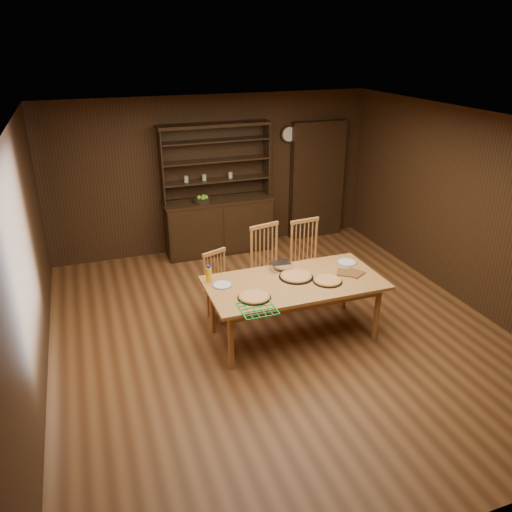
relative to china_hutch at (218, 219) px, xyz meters
name	(u,v)px	position (x,y,z in m)	size (l,w,h in m)	color
floor	(278,331)	(0.00, -2.75, -0.60)	(6.00, 6.00, 0.00)	brown
room_shell	(281,214)	(0.00, -2.75, 0.98)	(6.00, 6.00, 6.00)	silver
china_hutch	(218,219)	(0.00, 0.00, 0.00)	(1.84, 0.52, 2.17)	black
doorway	(317,180)	(1.90, 0.15, 0.45)	(1.00, 0.18, 2.10)	black
wall_clock	(289,134)	(1.35, 0.20, 1.30)	(0.30, 0.05, 0.30)	black
dining_table	(294,287)	(0.14, -2.88, 0.08)	(2.12, 1.06, 0.75)	#BA7940
chair_left	(219,283)	(-0.59, -2.11, -0.11)	(0.48, 0.47, 0.92)	#B9803F
chair_center	(268,263)	(0.14, -1.99, 0.01)	(0.55, 0.54, 1.14)	#B9803F
chair_right	(307,257)	(0.74, -1.97, 0.01)	(0.50, 0.48, 1.13)	#B9803F
pizza_left	(254,297)	(-0.45, -3.11, 0.17)	(0.38, 0.38, 0.04)	black
pizza_right	(328,280)	(0.51, -3.02, 0.17)	(0.36, 0.36, 0.04)	black
pizza_center	(296,276)	(0.21, -2.79, 0.17)	(0.42, 0.42, 0.04)	black
cooling_rack	(258,308)	(-0.50, -3.35, 0.16)	(0.37, 0.37, 0.02)	#0B9934
plate_left	(222,285)	(-0.70, -2.69, 0.16)	(0.23, 0.23, 0.02)	silver
plate_right	(347,262)	(1.00, -2.62, 0.16)	(0.25, 0.25, 0.02)	silver
foil_dish	(280,266)	(0.11, -2.52, 0.20)	(0.25, 0.18, 0.10)	white
juice_bottle	(209,274)	(-0.83, -2.55, 0.25)	(0.07, 0.07, 0.21)	yellow
pot_holder_a	(353,273)	(0.92, -2.93, 0.16)	(0.22, 0.22, 0.02)	#B01414
pot_holder_b	(346,273)	(0.83, -2.89, 0.16)	(0.20, 0.20, 0.02)	#B01414
fruit_bowl	(202,200)	(-0.28, -0.07, 0.39)	(0.30, 0.30, 0.12)	black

